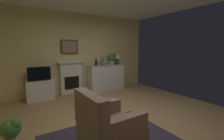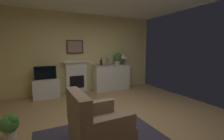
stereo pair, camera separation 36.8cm
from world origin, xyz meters
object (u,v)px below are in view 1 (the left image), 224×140
object	(u,v)px
armchair	(107,127)
tv_cabinet	(40,90)
framed_picture	(69,47)
table_lamp	(118,57)
wine_glass_left	(104,62)
wine_glass_center	(107,62)
tv_set	(39,74)
sideboard_cabinet	(106,77)
potted_plant_small	(112,58)
vase_decorative	(102,61)
fireplace_unit	(71,78)
wine_bottle	(96,62)
potted_plant_fern	(11,130)

from	to	relation	value
armchair	tv_cabinet	bearing A→B (deg)	100.13
framed_picture	tv_cabinet	distance (m)	1.62
table_lamp	wine_glass_left	xyz separation A→B (m)	(-0.56, 0.02, -0.16)
wine_glass_center	tv_set	world-z (taller)	wine_glass_center
wine_glass_center	armchair	xyz separation A→B (m)	(-1.73, -3.01, -0.66)
sideboard_cabinet	potted_plant_small	xyz separation A→B (m)	(0.27, 0.05, 0.72)
sideboard_cabinet	tv_set	xyz separation A→B (m)	(-2.23, -0.01, 0.33)
tv_set	sideboard_cabinet	bearing A→B (deg)	0.21
framed_picture	potted_plant_small	xyz separation A→B (m)	(1.53, -0.18, -0.40)
vase_decorative	tv_cabinet	bearing A→B (deg)	178.17
vase_decorative	armchair	bearing A→B (deg)	-116.59
fireplace_unit	wine_bottle	size ratio (longest dim) A/B	3.79
sideboard_cabinet	wine_glass_center	world-z (taller)	wine_glass_center
tv_cabinet	tv_set	size ratio (longest dim) A/B	1.21
wine_glass_left	tv_cabinet	world-z (taller)	wine_glass_left
table_lamp	potted_plant_fern	size ratio (longest dim) A/B	0.93
framed_picture	potted_plant_small	distance (m)	1.59
potted_plant_fern	armchair	distance (m)	1.51
table_lamp	tv_cabinet	size ratio (longest dim) A/B	0.53
fireplace_unit	wine_glass_center	xyz separation A→B (m)	(1.30, -0.19, 0.50)
wine_glass_center	potted_plant_fern	world-z (taller)	wine_glass_center
wine_bottle	tv_cabinet	xyz separation A→B (m)	(-1.84, -0.01, -0.74)
fireplace_unit	armchair	size ratio (longest dim) A/B	1.20
framed_picture	tv_set	world-z (taller)	framed_picture
sideboard_cabinet	armchair	bearing A→B (deg)	-119.13
fireplace_unit	sideboard_cabinet	world-z (taller)	fireplace_unit
tv_set	armchair	world-z (taller)	tv_set
tv_cabinet	potted_plant_small	distance (m)	2.65
table_lamp	wine_glass_center	world-z (taller)	table_lamp
framed_picture	tv_set	bearing A→B (deg)	-166.69
vase_decorative	tv_cabinet	distance (m)	2.18
framed_picture	sideboard_cabinet	distance (m)	1.69
tv_set	wine_glass_center	bearing A→B (deg)	-0.24
tv_cabinet	tv_set	world-z (taller)	tv_set
vase_decorative	armchair	xyz separation A→B (m)	(-1.49, -2.98, -0.68)
tv_cabinet	potted_plant_fern	distance (m)	2.24
sideboard_cabinet	armchair	distance (m)	3.47
fireplace_unit	tv_cabinet	size ratio (longest dim) A/B	1.47
fireplace_unit	vase_decorative	xyz separation A→B (m)	(1.06, -0.23, 0.51)
sideboard_cabinet	wine_glass_left	xyz separation A→B (m)	(-0.07, 0.02, 0.58)
tv_set	potted_plant_fern	xyz separation A→B (m)	(-0.66, -2.11, -0.53)
wine_glass_left	armchair	bearing A→B (deg)	-118.02
wine_glass_left	potted_plant_fern	world-z (taller)	wine_glass_left
wine_glass_center	potted_plant_small	size ratio (longest dim) A/B	0.38
vase_decorative	tv_set	distance (m)	2.05
framed_picture	sideboard_cabinet	world-z (taller)	framed_picture
wine_glass_center	potted_plant_small	world-z (taller)	potted_plant_small
tv_set	potted_plant_small	distance (m)	2.53
wine_glass_left	armchair	size ratio (longest dim) A/B	0.18
wine_glass_left	tv_cabinet	bearing A→B (deg)	-179.88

